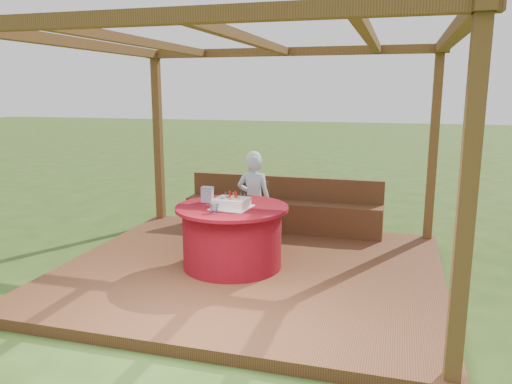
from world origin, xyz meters
TOP-DOWN VIEW (x-y plane):
  - ground at (0.00, 0.00)m, footprint 60.00×60.00m
  - deck at (0.00, 0.00)m, footprint 4.50×4.00m
  - pergola at (0.00, 0.00)m, footprint 4.50×4.00m
  - bench at (0.00, 1.72)m, footprint 3.00×0.42m
  - table at (-0.22, -0.04)m, footprint 1.35×1.35m
  - chair at (-0.28, 1.02)m, footprint 0.50×0.50m
  - elderly_woman at (-0.21, 0.88)m, footprint 0.47×0.32m
  - birthday_cake at (-0.20, -0.11)m, footprint 0.47×0.47m
  - gift_bag at (-0.58, 0.09)m, footprint 0.14×0.09m
  - drinking_glass at (-0.31, -0.40)m, footprint 0.15×0.15m

SIDE VIEW (x-z plane):
  - ground at x=0.00m, z-range 0.00..0.00m
  - deck at x=0.00m, z-range 0.00..0.12m
  - bench at x=0.00m, z-range -0.02..0.79m
  - table at x=-0.22m, z-range 0.13..0.88m
  - chair at x=-0.28m, z-range 0.16..1.02m
  - elderly_woman at x=-0.21m, z-range 0.13..1.43m
  - drinking_glass at x=-0.31m, z-range 0.87..0.98m
  - birthday_cake at x=-0.20m, z-range 0.83..1.02m
  - gift_bag at x=-0.58m, z-range 0.87..1.07m
  - pergola at x=0.00m, z-range 1.05..3.77m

